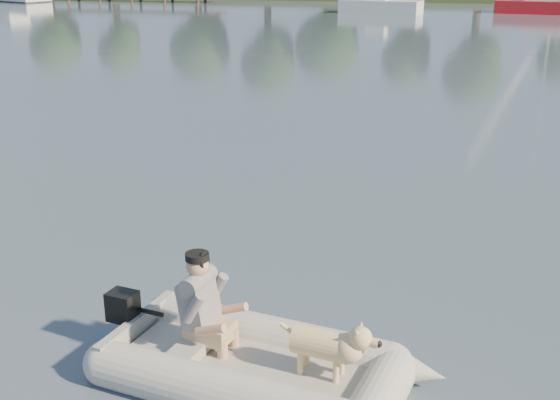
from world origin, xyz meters
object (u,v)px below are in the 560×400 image
(dinghy, at_px, (259,331))
(sailboat, at_px, (559,6))
(dog, at_px, (321,348))
(man, at_px, (201,299))

(dinghy, xyz_separation_m, sailboat, (7.86, 46.85, -0.01))
(dog, bearing_deg, dinghy, -175.43)
(dog, height_order, sailboat, sailboat)
(man, height_order, dog, man)
(man, xyz_separation_m, dog, (1.18, -0.20, -0.23))
(sailboat, bearing_deg, man, -91.99)
(dinghy, xyz_separation_m, dog, (0.58, -0.05, -0.06))
(dog, relative_size, sailboat, 0.07)
(dinghy, height_order, dog, dinghy)
(dinghy, xyz_separation_m, man, (-0.61, 0.15, 0.17))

